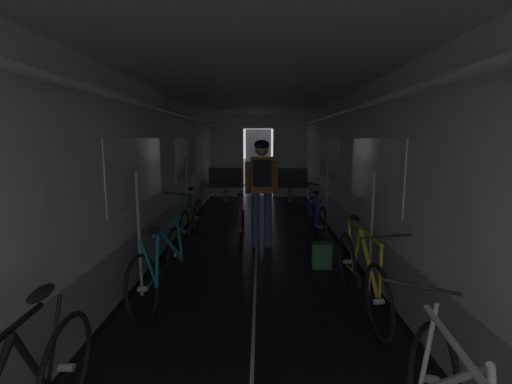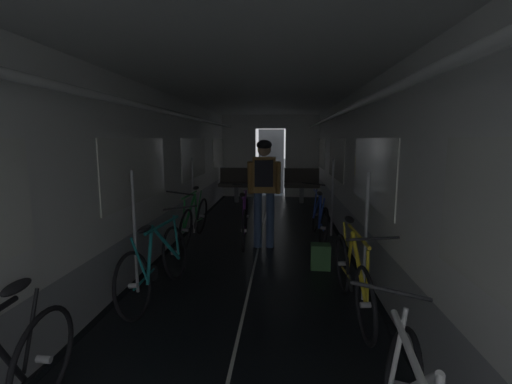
% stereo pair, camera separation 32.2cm
% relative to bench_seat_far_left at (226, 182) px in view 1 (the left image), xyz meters
% --- Properties ---
extents(train_car_shell, '(3.14, 12.34, 2.57)m').
position_rel_bench_seat_far_left_xyz_m(train_car_shell, '(0.90, -4.47, 1.13)').
color(train_car_shell, black).
rests_on(train_car_shell, ground).
extents(bench_seat_far_left, '(0.98, 0.51, 0.95)m').
position_rel_bench_seat_far_left_xyz_m(bench_seat_far_left, '(0.00, 0.00, 0.00)').
color(bench_seat_far_left, gray).
rests_on(bench_seat_far_left, ground).
extents(bench_seat_far_right, '(0.98, 0.51, 0.95)m').
position_rel_bench_seat_far_left_xyz_m(bench_seat_far_right, '(1.80, 0.00, 0.00)').
color(bench_seat_far_right, gray).
rests_on(bench_seat_far_right, ground).
extents(bicycle_yellow, '(0.44, 1.69, 0.94)m').
position_rel_bench_seat_far_left_xyz_m(bicycle_yellow, '(1.99, -6.28, -0.18)').
color(bicycle_yellow, black).
rests_on(bicycle_yellow, ground).
extents(bicycle_blue, '(0.44, 1.69, 0.95)m').
position_rel_bench_seat_far_left_xyz_m(bicycle_blue, '(1.93, -3.64, -0.19)').
color(bicycle_blue, black).
rests_on(bicycle_blue, ground).
extents(bicycle_teal, '(0.50, 1.70, 0.96)m').
position_rel_bench_seat_far_left_xyz_m(bicycle_teal, '(-0.10, -6.05, -0.19)').
color(bicycle_teal, black).
rests_on(bicycle_teal, ground).
extents(bicycle_green, '(0.44, 1.69, 0.95)m').
position_rel_bench_seat_far_left_xyz_m(bicycle_green, '(-0.22, -3.92, -0.19)').
color(bicycle_green, black).
rests_on(bicycle_green, ground).
extents(person_cyclist_aisle, '(0.54, 0.40, 1.73)m').
position_rel_bench_seat_far_left_xyz_m(person_cyclist_aisle, '(0.99, -4.17, 0.50)').
color(person_cyclist_aisle, '#384C75').
rests_on(person_cyclist_aisle, ground).
extents(bicycle_purple_in_aisle, '(0.44, 1.69, 0.94)m').
position_rel_bench_seat_far_left_xyz_m(bicycle_purple_in_aisle, '(0.65, -3.91, -0.18)').
color(bicycle_purple_in_aisle, black).
rests_on(bicycle_purple_in_aisle, ground).
extents(backpack_on_floor, '(0.27, 0.21, 0.34)m').
position_rel_bench_seat_far_left_xyz_m(backpack_on_floor, '(1.80, -5.07, -0.40)').
color(backpack_on_floor, '#3D703D').
rests_on(backpack_on_floor, ground).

